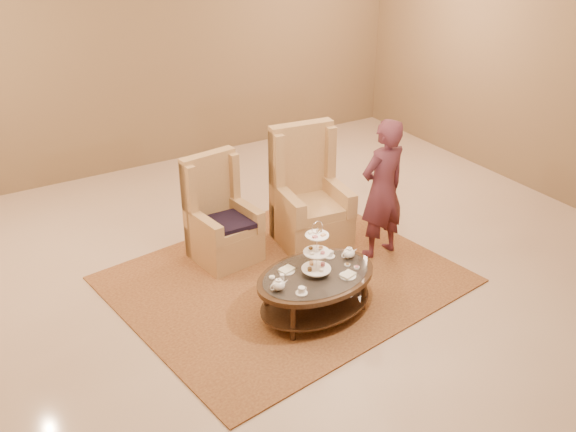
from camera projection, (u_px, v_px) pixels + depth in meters
ground at (303, 290)px, 6.61m from camera, size 8.00×8.00×0.00m
ceiling at (303, 290)px, 6.61m from camera, size 8.00×8.00×0.02m
wall_back at (150, 44)px, 8.84m from camera, size 8.00×0.04×3.50m
rug at (285, 279)px, 6.77m from camera, size 3.65×3.18×0.02m
tea_table at (316, 281)px, 6.08m from camera, size 1.27×0.92×1.02m
armchair_left at (220, 225)px, 7.02m from camera, size 0.72×0.74×1.18m
armchair_right at (308, 205)px, 7.32m from camera, size 0.83×0.85×1.37m
person at (382, 190)px, 6.89m from camera, size 0.60×0.42×1.59m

